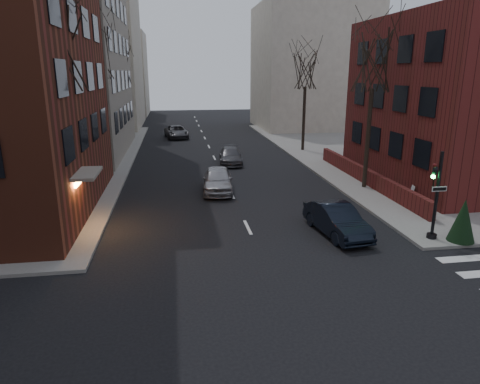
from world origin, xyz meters
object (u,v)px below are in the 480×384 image
(tree_left_c, at_px, (120,66))
(sandwich_board, at_px, (414,192))
(tree_right_b, at_px, (306,70))
(evergreen_shrub, at_px, (463,220))
(tree_left_a, at_px, (52,49))
(traffic_signal, at_px, (435,201))
(streetlamp_near, at_px, (102,122))
(car_lane_gray, at_px, (231,156))
(tree_right_a, at_px, (374,62))
(parked_sedan, at_px, (337,220))
(tree_left_b, at_px, (96,51))
(streetlamp_far, at_px, (130,102))
(car_lane_silver, at_px, (218,180))
(car_lane_far, at_px, (177,132))

(tree_left_c, xyz_separation_m, sandwich_board, (19.30, -25.14, -7.46))
(tree_right_b, relative_size, evergreen_shrub, 4.71)
(tree_left_a, bearing_deg, traffic_signal, -16.65)
(streetlamp_near, height_order, car_lane_gray, streetlamp_near)
(tree_right_a, height_order, parked_sedan, tree_right_a)
(tree_left_b, bearing_deg, car_lane_gray, 7.32)
(tree_left_b, xyz_separation_m, tree_right_a, (17.60, -8.00, -0.88))
(traffic_signal, distance_m, parked_sedan, 4.36)
(tree_left_b, bearing_deg, tree_left_c, 90.00)
(streetlamp_far, relative_size, evergreen_shrub, 3.22)
(tree_left_c, distance_m, sandwich_board, 32.56)
(traffic_signal, bearing_deg, car_lane_silver, 131.71)
(tree_right_b, relative_size, car_lane_silver, 1.99)
(tree_right_b, bearing_deg, car_lane_gray, -148.38)
(tree_left_b, xyz_separation_m, parked_sedan, (12.80, -15.55, -8.18))
(tree_left_c, height_order, car_lane_silver, tree_left_c)
(streetlamp_near, height_order, car_lane_far, streetlamp_near)
(tree_right_a, bearing_deg, traffic_signal, -95.47)
(traffic_signal, distance_m, tree_left_a, 18.66)
(tree_left_b, xyz_separation_m, car_lane_silver, (8.00, -7.20, -8.13))
(tree_right_b, distance_m, car_lane_far, 17.45)
(tree_left_b, xyz_separation_m, streetlamp_near, (0.60, -4.00, -4.68))
(car_lane_far, height_order, sandwich_board, car_lane_far)
(tree_left_b, xyz_separation_m, evergreen_shrub, (17.88, -17.50, -7.79))
(tree_left_a, xyz_separation_m, tree_right_a, (17.60, 4.00, -0.44))
(tree_left_b, relative_size, parked_sedan, 2.44)
(parked_sedan, distance_m, sandwich_board, 7.86)
(tree_left_a, relative_size, tree_left_b, 0.95)
(tree_left_b, height_order, sandwich_board, tree_left_b)
(traffic_signal, height_order, tree_left_c, tree_left_c)
(streetlamp_far, relative_size, sandwich_board, 7.48)
(streetlamp_near, xyz_separation_m, streetlamp_far, (0.00, 20.00, 0.00))
(tree_right_b, height_order, streetlamp_far, tree_right_b)
(car_lane_silver, xyz_separation_m, car_lane_gray, (1.92, 8.48, -0.13))
(tree_left_c, bearing_deg, streetlamp_far, 73.30)
(tree_left_a, height_order, car_lane_gray, tree_left_a)
(tree_left_b, bearing_deg, evergreen_shrub, -44.38)
(traffic_signal, height_order, evergreen_shrub, traffic_signal)
(tree_left_b, height_order, car_lane_far, tree_left_b)
(tree_left_c, height_order, car_lane_far, tree_left_c)
(streetlamp_near, height_order, sandwich_board, streetlamp_near)
(tree_left_b, bearing_deg, tree_right_b, 18.82)
(tree_left_c, height_order, sandwich_board, tree_left_c)
(tree_left_c, xyz_separation_m, tree_right_a, (17.60, -22.00, 0.00))
(streetlamp_near, distance_m, streetlamp_far, 20.00)
(streetlamp_near, distance_m, car_lane_gray, 11.29)
(parked_sedan, xyz_separation_m, car_lane_silver, (-4.80, 8.35, 0.06))
(car_lane_far, xyz_separation_m, sandwich_board, (13.72, -27.76, -0.14))
(tree_left_b, height_order, tree_right_b, tree_left_b)
(car_lane_silver, distance_m, sandwich_board, 11.97)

